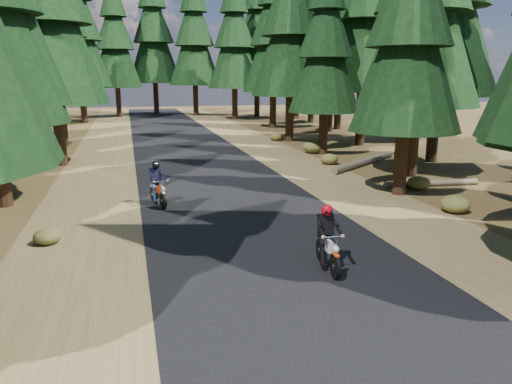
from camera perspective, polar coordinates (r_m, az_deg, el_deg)
The scene contains 10 objects.
ground at distance 12.28m, azimuth 1.75°, elevation -6.55°, with size 120.00×120.00×0.00m, color #473119.
road at distance 16.94m, azimuth -2.95°, elevation -1.00°, with size 6.00×100.00×0.01m, color black.
shoulder_l at distance 16.68m, azimuth -18.63°, elevation -1.92°, with size 3.20×100.00×0.01m, color brown.
shoulder_r at distance 18.38m, azimuth 11.24°, elevation -0.12°, with size 3.20×100.00×0.01m, color brown.
pine_forest at distance 32.53m, azimuth -9.17°, elevation 19.59°, with size 34.59×55.08×16.32m.
log_near at distance 24.27m, azimuth 12.27°, elevation 3.39°, with size 0.32×0.32×6.00m, color #4C4233.
log_far at distance 20.26m, azimuth 19.40°, elevation 0.94°, with size 0.24×0.24×3.83m, color #4C4233.
understory_shrubs at distance 21.52m, azimuth 3.05°, elevation 2.77°, with size 15.50×28.51×0.70m.
rider_lead at distance 10.98m, azimuth 8.22°, elevation -6.44°, with size 0.62×1.64×1.43m.
rider_follow at distance 16.50m, azimuth -11.14°, elevation 0.10°, with size 0.85×1.69×1.45m.
Camera 1 is at (-3.24, -11.11, 4.13)m, focal length 35.00 mm.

